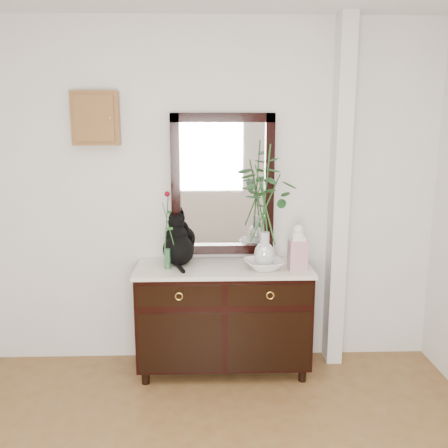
{
  "coord_description": "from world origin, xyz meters",
  "views": [
    {
      "loc": [
        -0.01,
        -1.89,
        1.94
      ],
      "look_at": [
        0.1,
        1.63,
        1.2
      ],
      "focal_mm": 40.0,
      "sensor_mm": 36.0,
      "label": 1
    }
  ],
  "objects_px": {
    "cat": "(178,240)",
    "ginger_jar": "(298,246)",
    "lotus_bowl": "(264,264)",
    "sideboard": "(224,313)"
  },
  "relations": [
    {
      "from": "cat",
      "to": "ginger_jar",
      "type": "distance_m",
      "value": 0.9
    },
    {
      "from": "lotus_bowl",
      "to": "sideboard",
      "type": "bearing_deg",
      "value": 166.59
    },
    {
      "from": "sideboard",
      "to": "cat",
      "type": "xyz_separation_m",
      "value": [
        -0.34,
        0.08,
        0.57
      ]
    },
    {
      "from": "sideboard",
      "to": "ginger_jar",
      "type": "relative_size",
      "value": 3.8
    },
    {
      "from": "sideboard",
      "to": "cat",
      "type": "distance_m",
      "value": 0.67
    },
    {
      "from": "sideboard",
      "to": "ginger_jar",
      "type": "distance_m",
      "value": 0.78
    },
    {
      "from": "cat",
      "to": "lotus_bowl",
      "type": "height_order",
      "value": "cat"
    },
    {
      "from": "cat",
      "to": "ginger_jar",
      "type": "height_order",
      "value": "cat"
    },
    {
      "from": "cat",
      "to": "ginger_jar",
      "type": "relative_size",
      "value": 1.09
    },
    {
      "from": "sideboard",
      "to": "ginger_jar",
      "type": "xyz_separation_m",
      "value": [
        0.55,
        -0.07,
        0.55
      ]
    }
  ]
}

